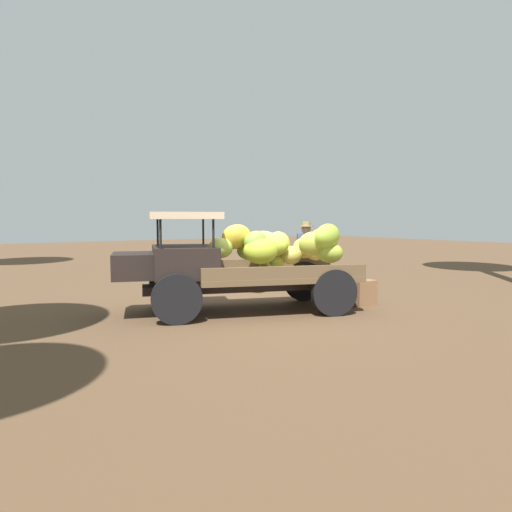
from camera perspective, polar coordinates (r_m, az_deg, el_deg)
ground_plane at (r=9.00m, az=-0.75°, el=-6.55°), size 60.00×60.00×0.00m
truck at (r=8.56m, az=-2.03°, el=-0.53°), size 4.66×2.91×1.86m
farmer at (r=10.45m, az=6.26°, el=0.32°), size 0.58×0.55×1.70m
wooden_crate at (r=9.58m, az=12.68°, el=-4.43°), size 0.52×0.55×0.51m
loose_banana_bunch at (r=11.03m, az=0.03°, el=-3.50°), size 0.65×0.72×0.39m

